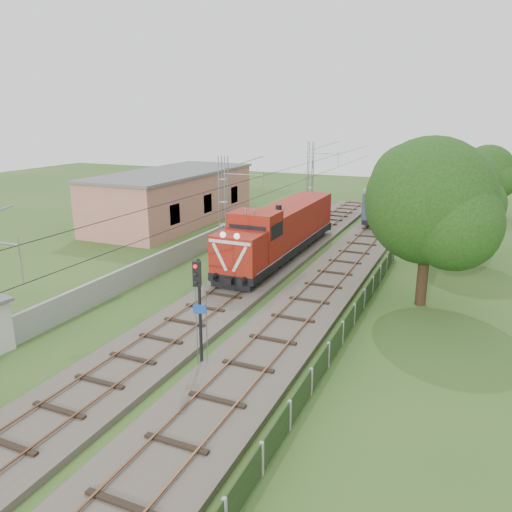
% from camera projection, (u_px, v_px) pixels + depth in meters
% --- Properties ---
extents(ground, '(140.00, 140.00, 0.00)m').
position_uv_depth(ground, '(169.00, 340.00, 24.76)').
color(ground, '#2F531F').
rests_on(ground, ground).
extents(track_main, '(4.20, 70.00, 0.45)m').
position_uv_depth(track_main, '(231.00, 292.00, 30.87)').
color(track_main, '#6B6054').
rests_on(track_main, ground).
extents(track_side, '(4.20, 80.00, 0.45)m').
position_uv_depth(track_side, '(358.00, 250.00, 40.39)').
color(track_side, '#6B6054').
rests_on(track_side, ground).
extents(catenary, '(3.31, 70.00, 8.00)m').
position_uv_depth(catenary, '(225.00, 213.00, 35.34)').
color(catenary, gray).
rests_on(catenary, ground).
extents(boundary_wall, '(0.25, 40.00, 1.50)m').
position_uv_depth(boundary_wall, '(183.00, 252.00, 37.62)').
color(boundary_wall, '#9E9E99').
rests_on(boundary_wall, ground).
extents(station_building, '(8.40, 20.40, 5.22)m').
position_uv_depth(station_building, '(173.00, 197.00, 50.95)').
color(station_building, '#C47269').
rests_on(station_building, ground).
extents(fence, '(0.12, 32.00, 1.20)m').
position_uv_depth(fence, '(342.00, 333.00, 24.15)').
color(fence, black).
rests_on(fence, ground).
extents(locomotive, '(3.09, 17.64, 4.48)m').
position_uv_depth(locomotive, '(281.00, 230.00, 37.78)').
color(locomotive, black).
rests_on(locomotive, ground).
extents(coach_rake, '(2.84, 106.23, 3.28)m').
position_uv_depth(coach_rake, '(430.00, 160.00, 93.08)').
color(coach_rake, black).
rests_on(coach_rake, ground).
extents(signal_post, '(0.53, 0.43, 4.99)m').
position_uv_depth(signal_post, '(198.00, 295.00, 21.13)').
color(signal_post, black).
rests_on(signal_post, ground).
extents(tree_a, '(7.49, 7.14, 9.71)m').
position_uv_depth(tree_a, '(431.00, 203.00, 27.67)').
color(tree_a, '#3E2619').
rests_on(tree_a, ground).
extents(tree_b, '(6.57, 6.26, 8.52)m').
position_uv_depth(tree_b, '(458.00, 191.00, 36.77)').
color(tree_b, '#3E2619').
rests_on(tree_b, ground).
extents(tree_c, '(6.57, 6.26, 8.52)m').
position_uv_depth(tree_c, '(432.00, 176.00, 45.28)').
color(tree_c, '#3E2619').
rests_on(tree_c, ground).
extents(tree_d, '(5.90, 5.62, 7.65)m').
position_uv_depth(tree_d, '(488.00, 172.00, 53.56)').
color(tree_d, '#3E2619').
rests_on(tree_d, ground).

